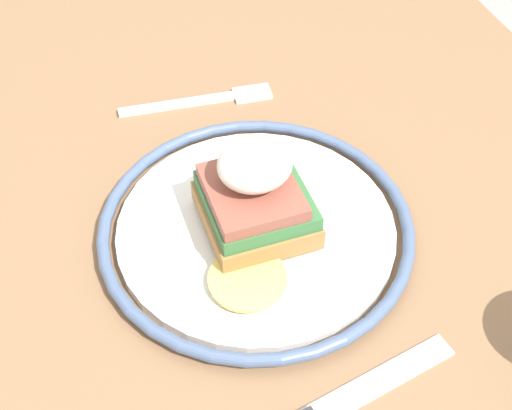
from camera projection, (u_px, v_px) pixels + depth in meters
dining_table at (214, 309)px, 0.65m from camera, size 1.09×0.77×0.72m
plate at (256, 228)px, 0.56m from camera, size 0.25×0.25×0.02m
sandwich at (255, 197)px, 0.53m from camera, size 0.12×0.09×0.08m
fork at (205, 100)px, 0.68m from camera, size 0.03×0.15×0.00m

